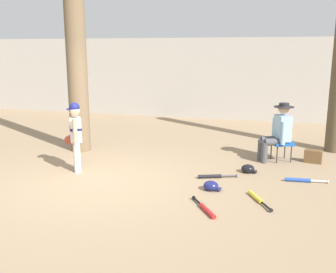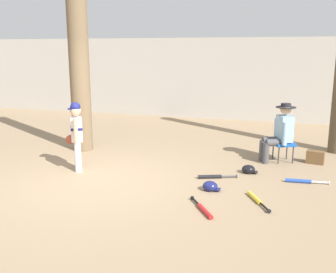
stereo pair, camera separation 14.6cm
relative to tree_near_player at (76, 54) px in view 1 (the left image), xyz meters
The scene contains 13 objects.
ground_plane 3.22m from the tree_near_player, 55.59° to the right, with size 60.00×60.00×0.00m, color #937A5B.
concrete_back_wall 5.32m from the tree_near_player, 75.04° to the left, with size 18.00×0.36×2.62m, color #ADA89E.
tree_near_player is the anchor object (origin of this frame).
young_ballplayer 2.11m from the tree_near_player, 64.49° to the right, with size 0.50×0.52×1.31m.
folding_stool 4.75m from the tree_near_player, ahead, with size 0.53×0.53×0.41m.
seated_spectator 4.57m from the tree_near_player, ahead, with size 0.67×0.55×1.20m.
handbag_beside_stool 5.43m from the tree_near_player, ahead, with size 0.34×0.18×0.26m, color brown.
bat_black_composite 4.03m from the tree_near_player, 19.48° to the right, with size 0.68×0.31×0.07m.
bat_red_barrel 4.76m from the tree_near_player, 37.88° to the right, with size 0.47×0.66×0.07m.
bat_blue_youth 5.27m from the tree_near_player, 11.11° to the right, with size 0.73×0.13×0.07m.
bat_yellow_trainer 4.99m from the tree_near_player, 26.29° to the right, with size 0.40×0.69×0.07m.
batting_helmet_navy 4.27m from the tree_near_player, 28.04° to the right, with size 0.29×0.23×0.17m.
batting_helmet_black 4.38m from the tree_near_player, ahead, with size 0.29×0.22×0.17m.
Camera 1 is at (2.90, -5.73, 2.25)m, focal length 41.46 mm.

